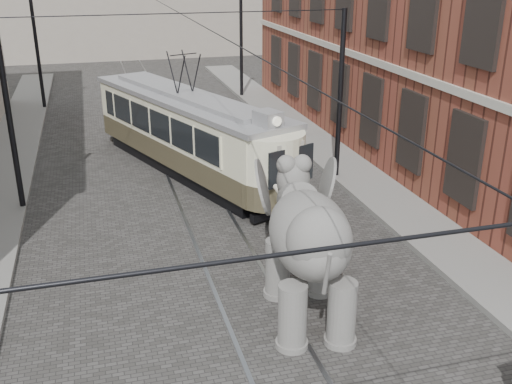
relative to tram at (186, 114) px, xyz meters
name	(u,v)px	position (x,y,z in m)	size (l,w,h in m)	color
ground	(237,276)	(-0.13, -8.25, -2.20)	(120.00, 120.00, 0.00)	#403D3B
tram_rails	(237,276)	(-0.13, -8.25, -2.19)	(1.54, 80.00, 0.02)	slate
sidewalk_right	(446,245)	(5.87, -8.25, -2.13)	(2.00, 60.00, 0.15)	slate
catenary	(191,115)	(-0.33, -3.25, 0.80)	(11.00, 30.20, 6.00)	black
tram	(186,114)	(0.00, 0.00, 0.00)	(2.29, 11.11, 4.41)	beige
elephant	(309,254)	(0.93, -10.47, -0.60)	(2.90, 5.25, 3.22)	#66635E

